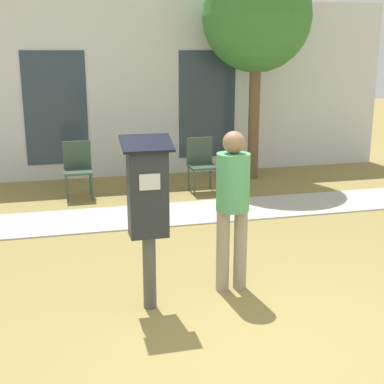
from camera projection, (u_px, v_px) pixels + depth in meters
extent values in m
plane|color=olive|center=(255.00, 351.00, 4.22)|extent=(40.00, 40.00, 0.00)
cube|color=#B7B2A8|center=(163.00, 215.00, 7.69)|extent=(12.00, 1.10, 0.02)
cube|color=silver|center=(133.00, 89.00, 9.86)|extent=(10.00, 0.24, 3.20)
cube|color=#2D3D4C|center=(56.00, 109.00, 9.48)|extent=(1.10, 0.02, 2.00)
cube|color=#2D3D4C|center=(207.00, 105.00, 10.15)|extent=(1.10, 0.02, 2.00)
cylinder|color=#4C4C4C|center=(149.00, 272.00, 4.86)|extent=(0.12, 0.12, 0.70)
cube|color=#23282D|center=(148.00, 192.00, 4.67)|extent=(0.34, 0.22, 0.80)
cube|color=silver|center=(150.00, 182.00, 4.53)|extent=(0.18, 0.01, 0.14)
cube|color=black|center=(147.00, 143.00, 4.56)|extent=(0.44, 0.31, 0.12)
cylinder|color=gray|center=(223.00, 251.00, 5.20)|extent=(0.13, 0.13, 0.82)
cylinder|color=gray|center=(240.00, 249.00, 5.24)|extent=(0.13, 0.13, 0.82)
cylinder|color=#4C9E66|center=(233.00, 182.00, 5.05)|extent=(0.32, 0.32, 0.55)
sphere|color=#8C6647|center=(234.00, 142.00, 4.95)|extent=(0.21, 0.21, 0.21)
cylinder|color=#334738|center=(67.00, 189.00, 8.30)|extent=(0.03, 0.03, 0.42)
cylinder|color=#334738|center=(92.00, 188.00, 8.39)|extent=(0.03, 0.03, 0.42)
cylinder|color=#334738|center=(67.00, 184.00, 8.65)|extent=(0.03, 0.03, 0.42)
cylinder|color=#334738|center=(90.00, 182.00, 8.74)|extent=(0.03, 0.03, 0.42)
cube|color=#334738|center=(78.00, 172.00, 8.46)|extent=(0.44, 0.44, 0.04)
cube|color=#334738|center=(77.00, 155.00, 8.59)|extent=(0.44, 0.04, 0.44)
cylinder|color=#334738|center=(133.00, 187.00, 8.42)|extent=(0.03, 0.03, 0.42)
cylinder|color=#334738|center=(156.00, 186.00, 8.51)|extent=(0.03, 0.03, 0.42)
cylinder|color=#334738|center=(129.00, 182.00, 8.78)|extent=(0.03, 0.03, 0.42)
cylinder|color=#334738|center=(152.00, 180.00, 8.87)|extent=(0.03, 0.03, 0.42)
cube|color=#334738|center=(142.00, 170.00, 8.59)|extent=(0.44, 0.44, 0.04)
cube|color=#334738|center=(140.00, 153.00, 8.71)|extent=(0.44, 0.04, 0.44)
cylinder|color=#334738|center=(194.00, 183.00, 8.66)|extent=(0.03, 0.03, 0.42)
cylinder|color=#334738|center=(217.00, 182.00, 8.75)|extent=(0.03, 0.03, 0.42)
cylinder|color=#334738|center=(189.00, 178.00, 9.02)|extent=(0.03, 0.03, 0.42)
cylinder|color=#334738|center=(210.00, 177.00, 9.11)|extent=(0.03, 0.03, 0.42)
cube|color=#334738|center=(203.00, 167.00, 8.83)|extent=(0.44, 0.44, 0.04)
cube|color=#334738|center=(199.00, 150.00, 8.95)|extent=(0.44, 0.04, 0.44)
cylinder|color=brown|center=(254.00, 119.00, 9.67)|extent=(0.20, 0.20, 2.20)
sphere|color=#387533|center=(257.00, 16.00, 9.22)|extent=(1.90, 1.90, 1.90)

